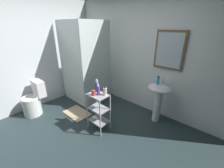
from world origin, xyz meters
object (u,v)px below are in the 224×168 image
Objects in this scene: hand_soap_bottle at (158,81)px; toilet at (34,101)px; rinse_cup at (94,93)px; bath_mat at (77,113)px; lotion_bottle_white at (105,91)px; storage_cart at (98,109)px; shampoo_bottle_blue at (97,86)px; shower_stall at (87,83)px; conditioner_bottle_purple at (98,90)px; pedestal_sink at (159,96)px.

toilet is at bearing -142.08° from hand_soap_bottle.
bath_mat is (-0.71, 0.06, -0.78)m from rinse_cup.
hand_soap_bottle reaches higher than lotion_bottle_white.
storage_cart is at bearing 60.34° from rinse_cup.
shampoo_bottle_blue is (-0.11, 0.08, 0.40)m from storage_cart.
hand_soap_bottle is at bearing 11.69° from shower_stall.
lotion_bottle_white is at bearing 34.88° from storage_cart.
shampoo_bottle_blue reaches higher than conditioner_bottle_purple.
pedestal_sink is 5.17× the size of lotion_bottle_white.
hand_soap_bottle reaches higher than bath_mat.
lotion_bottle_white is 1.60× the size of rinse_cup.
conditioner_bottle_purple is (1.17, -0.64, 0.37)m from shower_stall.
bath_mat is (-0.85, -0.08, -0.80)m from lotion_bottle_white.
shower_stall is 12.76× the size of lotion_bottle_white.
hand_soap_bottle is at bearing 58.27° from conditioner_bottle_purple.
bath_mat is (-0.75, -0.01, -0.43)m from storage_cart.
hand_soap_bottle is (2.10, 1.63, 0.57)m from toilet.
conditioner_bottle_purple is at bearing -7.60° from storage_cart.
pedestal_sink is at bearing 54.36° from rinse_cup.
shampoo_bottle_blue reaches higher than storage_cart.
bath_mat is (-1.46, -0.98, -0.57)m from pedestal_sink.
hand_soap_bottle reaches higher than conditioner_bottle_purple.
shampoo_bottle_blue reaches higher than rinse_cup.
bath_mat is (0.41, -0.64, -0.45)m from shower_stall.
storage_cart is 0.40m from conditioner_bottle_purple.
lotion_bottle_white reaches higher than toilet.
conditioner_bottle_purple is 0.15m from shampoo_bottle_blue.
rinse_cup is at bearing -119.66° from storage_cart.
toilet is at bearing -138.83° from bath_mat.
conditioner_bottle_purple reaches higher than rinse_cup.
shower_stall is at bearing 151.10° from storage_cart.
storage_cart is (1.15, -0.64, -0.03)m from shower_stall.
shower_stall is 1.90m from pedestal_sink.
pedestal_sink is 2.71m from toilet.
conditioner_bottle_purple is at bearing -139.33° from lotion_bottle_white.
shower_stall is 1.24m from shampoo_bottle_blue.
rinse_cup reaches higher than toilet.
shower_stall is at bearing 152.08° from shampoo_bottle_blue.
toilet is 3.31× the size of shampoo_bottle_blue.
conditioner_bottle_purple is at bearing -121.73° from hand_soap_bottle.
shower_stall reaches higher than lotion_bottle_white.
lotion_bottle_white is (1.26, -0.56, 0.35)m from shower_stall.
shower_stall is 1.88m from hand_soap_bottle.
shower_stall is 20.47× the size of rinse_cup.
rinse_cup is (-0.04, -0.06, 0.35)m from storage_cart.
shower_stall is 1.42m from lotion_bottle_white.
shower_stall reaches higher than bath_mat.
rinse_cup is (-0.68, -1.07, -0.09)m from hand_soap_bottle.
rinse_cup is (0.07, -0.15, -0.05)m from shampoo_bottle_blue.
pedestal_sink is 1.23m from conditioner_bottle_purple.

